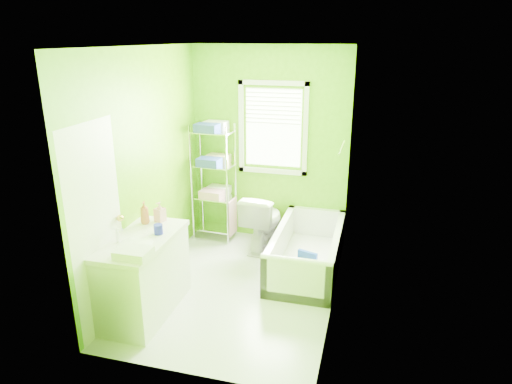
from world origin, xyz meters
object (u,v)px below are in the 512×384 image
(bathtub, at_px, (307,257))
(vanity, at_px, (143,273))
(wire_shelf_unit, at_px, (215,170))
(toilet, at_px, (263,221))

(bathtub, bearing_deg, vanity, -137.84)
(vanity, height_order, wire_shelf_unit, wire_shelf_unit)
(bathtub, bearing_deg, wire_shelf_unit, 156.22)
(toilet, bearing_deg, wire_shelf_unit, -7.51)
(toilet, height_order, vanity, vanity)
(bathtub, distance_m, vanity, 1.98)
(toilet, xyz_separation_m, wire_shelf_unit, (-0.71, 0.16, 0.61))
(toilet, relative_size, vanity, 0.71)
(bathtub, xyz_separation_m, toilet, (-0.66, 0.44, 0.22))
(bathtub, distance_m, toilet, 0.82)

